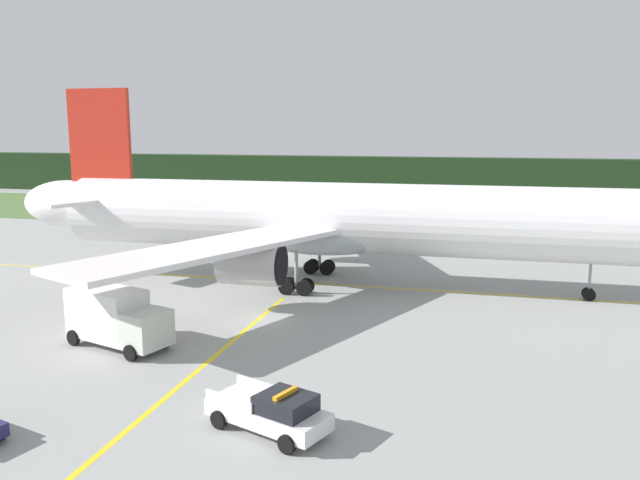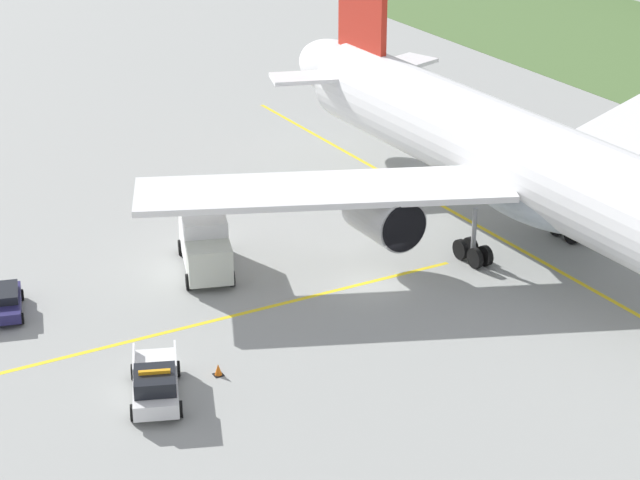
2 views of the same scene
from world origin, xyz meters
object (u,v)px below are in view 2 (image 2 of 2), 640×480
object	(u,v)px
ops_pickup_truck	(155,382)
staff_car	(3,301)
apron_cone	(218,370)
airliner	(559,180)
catering_truck	(205,241)

from	to	relation	value
ops_pickup_truck	staff_car	bearing A→B (deg)	-161.50
ops_pickup_truck	staff_car	distance (m)	12.56
ops_pickup_truck	apron_cone	distance (m)	3.49
ops_pickup_truck	airliner	bearing A→B (deg)	96.89
ops_pickup_truck	apron_cone	bearing A→B (deg)	102.08
airliner	apron_cone	distance (m)	22.30
catering_truck	staff_car	xyz separation A→B (m)	(0.13, -11.45, -1.04)
airliner	apron_cone	world-z (taller)	airliner
ops_pickup_truck	catering_truck	distance (m)	14.19
staff_car	apron_cone	world-z (taller)	staff_car
catering_truck	airliner	bearing A→B (deg)	62.74
ops_pickup_truck	apron_cone	xyz separation A→B (m)	(-0.72, 3.36, -0.62)
airliner	staff_car	bearing A→B (deg)	-107.07
airliner	catering_truck	size ratio (longest dim) A/B	8.35
airliner	staff_car	size ratio (longest dim) A/B	12.95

